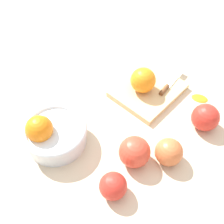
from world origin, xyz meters
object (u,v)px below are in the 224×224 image
(knife, at_px, (169,84))
(apple_front_left_2, at_px, (169,152))
(apple_front_left_3, at_px, (134,152))
(bowl, at_px, (53,133))
(apple_front_left, at_px, (113,186))
(orange_on_board, at_px, (143,80))
(apple_front_right, at_px, (205,117))
(cutting_board, at_px, (148,90))

(knife, relative_size, apple_front_left_2, 2.11)
(apple_front_left_3, bearing_deg, knife, 9.13)
(bowl, relative_size, apple_front_left, 2.59)
(orange_on_board, xyz_separation_m, apple_front_right, (-0.01, -0.21, -0.02))
(knife, bearing_deg, apple_front_left, -172.48)
(orange_on_board, bearing_deg, cutting_board, -43.05)
(apple_front_left, bearing_deg, apple_front_right, -17.46)
(orange_on_board, relative_size, apple_front_left, 1.16)
(orange_on_board, bearing_deg, bowl, 161.04)
(cutting_board, xyz_separation_m, apple_front_right, (-0.03, -0.20, 0.03))
(cutting_board, bearing_deg, bowl, 159.51)
(orange_on_board, bearing_deg, knife, -43.68)
(knife, relative_size, apple_front_left, 2.28)
(cutting_board, bearing_deg, apple_front_right, -97.32)
(bowl, height_order, knife, bowl)
(cutting_board, height_order, apple_front_left, apple_front_left)
(cutting_board, distance_m, knife, 0.07)
(apple_front_left_2, distance_m, apple_front_right, 0.16)
(knife, height_order, apple_front_left, apple_front_left)
(orange_on_board, relative_size, knife, 0.51)
(knife, distance_m, apple_front_left, 0.39)
(apple_front_left_2, bearing_deg, apple_front_right, -11.86)
(knife, xyz_separation_m, apple_front_left, (-0.39, -0.05, 0.01))
(apple_front_left, distance_m, apple_front_left_3, 0.10)
(bowl, distance_m, apple_front_left_3, 0.22)
(orange_on_board, xyz_separation_m, apple_front_left_3, (-0.22, -0.11, -0.02))
(apple_front_left_2, relative_size, apple_front_left_3, 0.89)
(orange_on_board, bearing_deg, apple_front_left_3, -153.96)
(bowl, bearing_deg, apple_front_left, -97.16)
(apple_front_left_3, relative_size, apple_front_right, 1.05)
(bowl, xyz_separation_m, apple_front_left_2, (0.13, -0.28, -0.01))
(cutting_board, relative_size, apple_front_left, 3.12)
(bowl, xyz_separation_m, orange_on_board, (0.30, -0.10, 0.02))
(cutting_board, relative_size, knife, 1.37)
(orange_on_board, xyz_separation_m, apple_front_left, (-0.33, -0.11, -0.02))
(bowl, relative_size, apple_front_left_3, 2.13)
(apple_front_left, bearing_deg, apple_front_left_3, 3.04)
(apple_front_left_2, relative_size, apple_front_right, 0.93)
(orange_on_board, relative_size, apple_front_left_3, 0.95)
(knife, relative_size, apple_front_left_3, 1.87)
(apple_front_right, bearing_deg, cutting_board, 82.68)
(cutting_board, bearing_deg, apple_front_left_3, -158.58)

